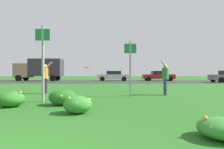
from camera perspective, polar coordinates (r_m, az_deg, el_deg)
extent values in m
plane|color=#26601E|center=(13.61, -7.90, -4.30)|extent=(120.00, 120.00, 0.00)
cube|color=#2D2D30|center=(25.25, -4.24, -2.14)|extent=(120.00, 10.00, 0.01)
cube|color=yellow|center=(25.25, -4.24, -2.13)|extent=(120.00, 0.16, 0.00)
ellipsoid|color=#337F2D|center=(5.30, -10.47, -8.98)|extent=(0.78, 0.72, 0.49)
sphere|color=yellow|center=(4.99, -10.57, -8.51)|extent=(0.07, 0.07, 0.07)
sphere|color=yellow|center=(5.55, -8.76, -7.34)|extent=(0.08, 0.08, 0.08)
sphere|color=yellow|center=(5.39, -9.48, -6.67)|extent=(0.05, 0.05, 0.05)
sphere|color=yellow|center=(5.25, -6.99, -7.67)|extent=(0.09, 0.09, 0.09)
sphere|color=yellow|center=(5.21, -11.31, -8.16)|extent=(0.06, 0.06, 0.06)
sphere|color=yellow|center=(5.06, -12.88, -6.96)|extent=(0.06, 0.06, 0.06)
ellipsoid|color=#2D7526|center=(7.05, -28.38, -6.62)|extent=(0.87, 0.81, 0.51)
sphere|color=yellow|center=(7.29, -27.76, -4.67)|extent=(0.06, 0.06, 0.06)
sphere|color=yellow|center=(7.26, -27.30, -6.15)|extent=(0.05, 0.05, 0.05)
sphere|color=yellow|center=(6.89, -26.12, -4.92)|extent=(0.08, 0.08, 0.08)
sphere|color=yellow|center=(6.86, -27.96, -5.37)|extent=(0.07, 0.07, 0.07)
ellipsoid|color=#337F2D|center=(3.76, 30.29, -13.94)|extent=(0.78, 0.78, 0.36)
sphere|color=orange|center=(3.83, 30.72, -11.90)|extent=(0.08, 0.08, 0.08)
sphere|color=orange|center=(3.46, 28.02, -14.23)|extent=(0.07, 0.07, 0.07)
sphere|color=orange|center=(3.64, 26.55, -11.80)|extent=(0.08, 0.08, 0.08)
ellipsoid|color=#23661E|center=(6.76, -14.80, -6.72)|extent=(0.96, 0.82, 0.54)
sphere|color=gold|center=(6.84, -13.45, -4.70)|extent=(0.05, 0.05, 0.05)
sphere|color=gold|center=(6.31, -15.25, -6.34)|extent=(0.08, 0.08, 0.08)
sphere|color=gold|center=(6.95, -14.95, -4.98)|extent=(0.09, 0.09, 0.09)
sphere|color=gold|center=(7.14, -14.96, -6.04)|extent=(0.06, 0.06, 0.06)
sphere|color=gold|center=(6.91, -17.66, -6.08)|extent=(0.05, 0.05, 0.05)
sphere|color=gold|center=(7.13, -15.32, -4.79)|extent=(0.07, 0.07, 0.07)
sphere|color=gold|center=(6.72, -18.13, -6.33)|extent=(0.09, 0.09, 0.09)
cube|color=#93969B|center=(7.63, -20.33, 3.03)|extent=(0.07, 0.10, 2.93)
cube|color=#197F38|center=(7.74, -20.42, 11.30)|extent=(0.56, 0.03, 0.44)
cube|color=#93969B|center=(8.74, 5.56, 1.68)|extent=(0.07, 0.10, 2.61)
cube|color=#197F38|center=(8.78, 5.58, 7.92)|extent=(0.56, 0.03, 0.44)
cylinder|color=orange|center=(10.84, -19.78, 0.33)|extent=(0.34, 0.34, 0.58)
sphere|color=tan|center=(10.85, -19.78, 2.39)|extent=(0.21, 0.21, 0.21)
cylinder|color=black|center=(10.94, -19.57, -3.31)|extent=(0.14, 0.14, 0.82)
cylinder|color=black|center=(10.79, -19.97, -3.37)|extent=(0.14, 0.14, 0.82)
cylinder|color=tan|center=(10.99, -18.94, 2.57)|extent=(0.48, 0.15, 0.43)
cylinder|color=tan|center=(10.66, -20.15, 0.23)|extent=(0.12, 0.10, 0.55)
cylinder|color=#287038|center=(9.82, 15.91, 0.19)|extent=(0.34, 0.34, 0.56)
sphere|color=tan|center=(9.82, 15.92, 2.42)|extent=(0.21, 0.21, 0.21)
cylinder|color=navy|center=(9.76, 15.99, -3.81)|extent=(0.14, 0.14, 0.80)
cylinder|color=navy|center=(9.93, 15.83, -3.74)|extent=(0.14, 0.14, 0.80)
cylinder|color=tan|center=(9.62, 15.75, 2.93)|extent=(0.38, 0.13, 0.49)
cylinder|color=tan|center=(10.01, 15.62, 0.09)|extent=(0.12, 0.10, 0.53)
cylinder|color=red|center=(9.93, -7.71, 2.18)|extent=(0.27, 0.25, 0.13)
torus|color=red|center=(9.93, -7.71, 2.14)|extent=(0.27, 0.25, 0.13)
cylinder|color=black|center=(25.53, 30.35, -1.43)|extent=(0.66, 0.22, 0.66)
cylinder|color=black|center=(27.08, 28.45, -1.33)|extent=(0.66, 0.22, 0.66)
cube|color=maroon|center=(28.24, 13.91, -0.64)|extent=(4.50, 1.82, 0.66)
cube|color=black|center=(28.26, 14.11, 0.52)|extent=(2.10, 1.64, 0.52)
cylinder|color=black|center=(27.04, 11.18, -1.29)|extent=(0.66, 0.22, 0.66)
cylinder|color=black|center=(28.79, 10.49, -1.19)|extent=(0.66, 0.22, 0.66)
cylinder|color=black|center=(27.81, 17.46, -1.26)|extent=(0.66, 0.22, 0.66)
cylinder|color=black|center=(29.51, 16.42, -1.16)|extent=(0.66, 0.22, 0.66)
cube|color=#B7BABF|center=(27.41, 0.35, -0.66)|extent=(4.50, 1.82, 0.66)
cube|color=black|center=(27.41, 0.56, 0.54)|extent=(2.10, 1.64, 0.52)
cylinder|color=black|center=(26.57, -2.99, -1.31)|extent=(0.66, 0.22, 0.66)
cylinder|color=black|center=(28.34, -2.80, -1.21)|extent=(0.66, 0.22, 0.66)
cylinder|color=black|center=(26.59, 3.70, -1.31)|extent=(0.66, 0.22, 0.66)
cylinder|color=black|center=(28.36, 3.47, -1.21)|extent=(0.66, 0.22, 0.66)
cube|color=#937F60|center=(30.33, -25.36, 1.11)|extent=(2.10, 2.30, 2.00)
cube|color=#333338|center=(29.06, -19.38, 2.00)|extent=(4.60, 2.30, 2.50)
cylinder|color=black|center=(29.43, -26.62, -0.97)|extent=(0.88, 0.26, 0.88)
cylinder|color=black|center=(31.42, -24.83, -0.89)|extent=(0.88, 0.26, 0.88)
cylinder|color=black|center=(27.61, -17.61, -1.04)|extent=(0.88, 0.26, 0.88)
cylinder|color=black|center=(29.71, -16.33, -0.94)|extent=(0.88, 0.26, 0.88)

